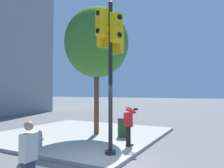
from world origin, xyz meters
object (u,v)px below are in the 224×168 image
at_px(fire_hydrant, 40,139).
at_px(trash_bin, 124,127).
at_px(person_photographer, 129,122).
at_px(pedestrian_distant, 28,158).
at_px(street_tree, 97,43).
at_px(traffic_signal_pole, 110,47).

relative_size(fire_hydrant, trash_bin, 0.73).
height_order(person_photographer, trash_bin, person_photographer).
xyz_separation_m(pedestrian_distant, fire_hydrant, (3.00, 2.75, -0.43)).
bearing_deg(trash_bin, street_tree, 90.58).
relative_size(person_photographer, street_tree, 0.24).
distance_m(pedestrian_distant, street_tree, 7.79).
bearing_deg(person_photographer, traffic_signal_pole, 175.70).
bearing_deg(traffic_signal_pole, pedestrian_distant, 177.88).
distance_m(traffic_signal_pole, street_tree, 3.87).
bearing_deg(person_photographer, pedestrian_distant, 177.24).
xyz_separation_m(pedestrian_distant, trash_bin, (6.35, 0.68, -0.31)).
bearing_deg(traffic_signal_pole, fire_hydrant, 98.08).
height_order(pedestrian_distant, street_tree, street_tree).
relative_size(pedestrian_distant, street_tree, 0.25).
xyz_separation_m(fire_hydrant, trash_bin, (3.35, -2.07, 0.12)).
height_order(pedestrian_distant, fire_hydrant, pedestrian_distant).
relative_size(traffic_signal_pole, person_photographer, 3.37).
height_order(traffic_signal_pole, trash_bin, traffic_signal_pole).
height_order(street_tree, trash_bin, street_tree).
height_order(street_tree, fire_hydrant, street_tree).
bearing_deg(pedestrian_distant, trash_bin, 6.08).
bearing_deg(traffic_signal_pole, street_tree, 38.69).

